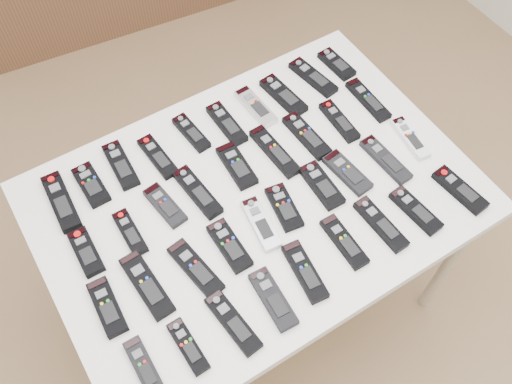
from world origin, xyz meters
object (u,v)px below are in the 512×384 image
remote_7 (283,96)px  remote_10 (86,252)px  remote_2 (121,165)px  remote_23 (261,224)px  remote_24 (284,207)px  remote_34 (344,242)px  remote_33 (305,271)px  remote_0 (61,202)px  remote_3 (158,157)px  remote_26 (347,173)px  remote_13 (198,192)px  remote_8 (313,77)px  remote_25 (322,185)px  remote_36 (416,210)px  remote_37 (460,190)px  remote_11 (130,233)px  remote_35 (381,224)px  remote_18 (368,100)px  remote_27 (386,160)px  remote_17 (339,121)px  remote_5 (227,124)px  remote_28 (410,138)px  remote_29 (144,368)px  remote_1 (91,185)px  remote_32 (273,299)px  remote_9 (337,64)px  remote_12 (165,205)px  remote_21 (196,268)px  remote_16 (307,136)px  remote_4 (191,133)px  remote_6 (256,107)px  remote_30 (188,346)px  remote_20 (147,285)px  remote_31 (233,323)px  remote_19 (107,307)px  table (256,206)px

remote_7 → remote_10: same height
remote_2 → remote_23: bearing=-54.7°
remote_24 → remote_34: (0.08, -0.18, 0.00)m
remote_23 → remote_33: size_ratio=0.97×
remote_0 → remote_10: size_ratio=1.39×
remote_3 → remote_26: 0.58m
remote_26 → remote_13: bearing=151.4°
remote_8 → remote_10: remote_10 is taller
remote_25 → remote_36: bearing=-48.1°
remote_2 → remote_37: bearing=-34.2°
remote_13 → remote_25: size_ratio=1.18×
remote_11 → remote_35: (0.61, -0.35, 0.00)m
remote_18 → remote_27: (-0.10, -0.22, 0.00)m
remote_17 → remote_18: 0.14m
remote_5 → remote_28: (0.46, -0.35, -0.00)m
remote_10 → remote_29: bearing=-89.1°
remote_1 → remote_17: 0.79m
remote_23 → remote_29: 0.50m
remote_3 → remote_8: remote_8 is taller
remote_2 → remote_32: (0.16, -0.60, 0.00)m
remote_9 → remote_35: (-0.27, -0.57, 0.00)m
remote_9 → remote_5: bearing=179.9°
remote_37 → remote_1: bearing=141.0°
remote_0 → remote_26: remote_0 is taller
remote_1 → remote_12: 0.23m
remote_21 → remote_35: (0.51, -0.16, 0.00)m
remote_10 → remote_16: (0.74, 0.01, 0.00)m
remote_7 → remote_27: remote_7 is taller
remote_2 → remote_5: 0.35m
remote_8 → remote_24: bearing=-143.3°
remote_4 → remote_24: remote_4 is taller
remote_0 → remote_6: (0.67, 0.01, -0.00)m
remote_30 → remote_34: 0.51m
remote_29 → remote_20: bearing=62.9°
remote_7 → remote_36: bearing=-88.0°
remote_3 → remote_36: size_ratio=1.02×
remote_0 → remote_27: 0.97m
remote_24 → remote_2: bearing=140.2°
remote_13 → remote_37: 0.77m
remote_10 → remote_31: (0.24, -0.39, -0.00)m
remote_12 → remote_35: size_ratio=0.82×
remote_25 → remote_36: size_ratio=0.97×
remote_21 → remote_29: size_ratio=1.18×
remote_30 → remote_32: 0.25m
remote_32 → remote_19: bearing=154.0°
remote_11 → remote_18: 0.87m
remote_19 → remote_26: (0.78, 0.01, -0.00)m
remote_4 → remote_5: 0.12m
table → remote_26: 0.29m
remote_8 → remote_33: remote_33 is taller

